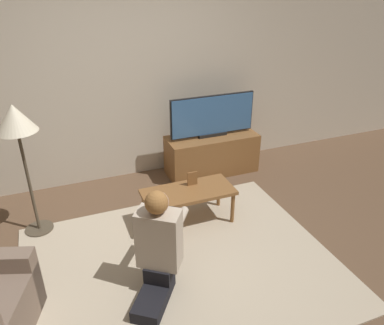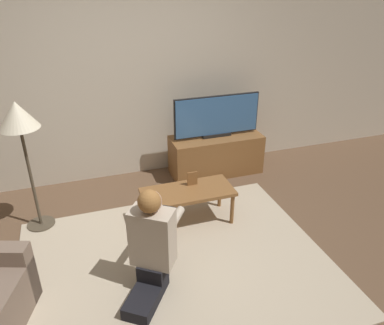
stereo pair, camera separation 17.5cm
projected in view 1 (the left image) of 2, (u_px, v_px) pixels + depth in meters
The scene contains 9 objects.
ground_plane at pixel (181, 266), 3.39m from camera, with size 10.00×10.00×0.00m, color brown.
wall_back at pixel (124, 75), 4.40m from camera, with size 10.00×0.06×2.60m.
rug at pixel (181, 266), 3.39m from camera, with size 2.75×2.19×0.02m.
tv_stand at pixel (212, 154), 4.90m from camera, with size 1.18×0.46×0.51m.
tv at pixel (213, 116), 4.66m from camera, with size 1.11×0.08×0.53m.
coffee_table at pixel (188, 194), 3.83m from camera, with size 0.94×0.42×0.40m.
floor_lamp at pixel (17, 128), 3.35m from camera, with size 0.37×0.37×1.36m.
person_kneeling at pixel (159, 246), 2.94m from camera, with size 0.68×0.81×0.93m.
picture_frame at pixel (192, 179), 3.87m from camera, with size 0.11×0.01×0.15m.
Camera 1 is at (-0.85, -2.45, 2.37)m, focal length 35.00 mm.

